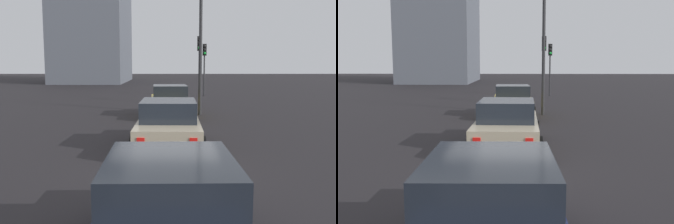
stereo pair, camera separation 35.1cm
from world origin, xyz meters
The scene contains 8 objects.
ground_plane centered at (0.00, 0.00, -0.10)m, with size 160.00×160.00×0.20m, color black.
car_yellow_lead centered at (9.36, -0.18, 0.75)m, with size 4.27×2.16×1.55m.
car_beige_second centered at (2.34, -0.10, 0.73)m, with size 4.52×2.15×1.51m.
car_navy_third centered at (-4.71, -0.09, 0.73)m, with size 4.33×2.02×1.52m.
traffic_light_near_left centered at (14.57, -2.05, 3.06)m, with size 0.32×0.29×4.26m.
traffic_light_near_right centered at (20.61, -2.95, 2.93)m, with size 0.32×0.30×4.08m.
street_lamp_kerbside centered at (9.93, -1.71, 5.14)m, with size 0.56×0.36×8.92m.
building_facade_left centered at (43.44, 10.00, 7.35)m, with size 15.29×8.90×14.70m, color slate.
Camera 1 is at (-9.27, -0.07, 2.65)m, focal length 40.60 mm.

